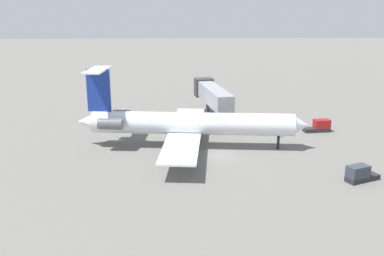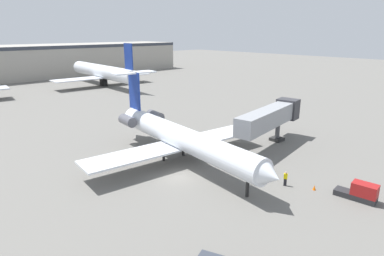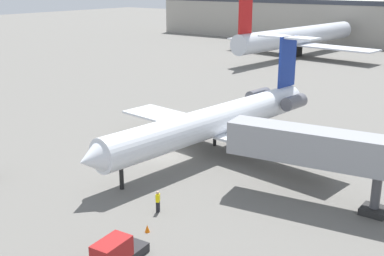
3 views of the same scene
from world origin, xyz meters
TOP-DOWN VIEW (x-y plane):
  - ground_plane at (0.00, 0.00)m, footprint 400.00×400.00m
  - regional_jet at (3.35, 3.98)m, footprint 26.07×31.55m
  - jet_bridge at (17.78, -0.73)m, footprint 16.37×5.30m
  - ground_crew_marshaller at (7.11, -9.77)m, footprint 0.41×0.47m
  - baggage_tug_trailing at (9.82, -16.77)m, footprint 1.77×4.12m
  - traffic_cone_near at (8.51, -12.53)m, footprint 0.36×0.36m
  - parked_airliner_west_mid at (27.34, 67.24)m, footprint 31.19×36.99m

SIDE VIEW (x-z plane):
  - ground_plane at x=0.00m, z-range -0.10..0.00m
  - traffic_cone_near at x=8.51m, z-range 0.00..0.55m
  - baggage_tug_trailing at x=9.82m, z-range -0.11..1.79m
  - ground_crew_marshaller at x=7.11m, z-range 0.01..1.70m
  - regional_jet at x=3.35m, z-range -1.88..8.77m
  - parked_airliner_west_mid at x=27.34m, z-range -2.40..11.12m
  - jet_bridge at x=17.78m, z-range 1.38..7.50m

